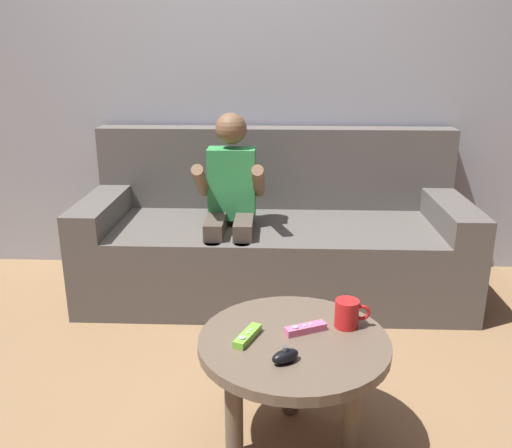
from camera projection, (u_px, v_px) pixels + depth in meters
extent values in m
plane|color=olive|center=(219.00, 418.00, 2.00)|extent=(9.77, 9.77, 0.00)
cube|color=#999EA8|center=(243.00, 58.00, 3.08)|extent=(4.89, 0.05, 2.50)
cube|color=#56514C|center=(274.00, 258.00, 2.97)|extent=(2.03, 0.80, 0.41)
cube|color=#56514C|center=(275.00, 167.00, 3.14)|extent=(2.03, 0.16, 0.46)
cube|color=#56514C|center=(103.00, 208.00, 2.92)|extent=(0.18, 0.80, 0.14)
cube|color=#56514C|center=(449.00, 212.00, 2.85)|extent=(0.18, 0.80, 0.14)
cylinder|color=#4C4238|center=(214.00, 282.00, 2.66)|extent=(0.08, 0.08, 0.41)
cylinder|color=#4C4238|center=(243.00, 283.00, 2.65)|extent=(0.08, 0.08, 0.41)
cube|color=#4C4238|center=(216.00, 226.00, 2.72)|extent=(0.09, 0.30, 0.09)
cube|color=#4C4238|center=(244.00, 226.00, 2.72)|extent=(0.09, 0.30, 0.09)
cube|color=#33934C|center=(232.00, 183.00, 2.81)|extent=(0.24, 0.14, 0.37)
cylinder|color=brown|center=(201.00, 181.00, 2.67)|extent=(0.06, 0.27, 0.21)
cylinder|color=brown|center=(258.00, 181.00, 2.66)|extent=(0.06, 0.27, 0.21)
sphere|color=brown|center=(231.00, 129.00, 2.72)|extent=(0.16, 0.16, 0.16)
cylinder|color=brown|center=(294.00, 343.00, 1.73)|extent=(0.62, 0.62, 0.04)
cylinder|color=brown|center=(234.00, 408.00, 1.75)|extent=(0.06, 0.06, 0.38)
cylinder|color=brown|center=(352.00, 411.00, 1.74)|extent=(0.06, 0.06, 0.38)
cylinder|color=brown|center=(291.00, 366.00, 1.98)|extent=(0.06, 0.06, 0.38)
cube|color=pink|center=(305.00, 329.00, 1.76)|extent=(0.14, 0.09, 0.02)
cylinder|color=#99999E|center=(295.00, 327.00, 1.75)|extent=(0.02, 0.02, 0.00)
cylinder|color=silver|center=(305.00, 325.00, 1.76)|extent=(0.01, 0.01, 0.00)
cylinder|color=silver|center=(310.00, 324.00, 1.77)|extent=(0.01, 0.01, 0.00)
ellipsoid|color=black|center=(285.00, 356.00, 1.59)|extent=(0.10, 0.09, 0.04)
cylinder|color=#4C4C51|center=(285.00, 349.00, 1.58)|extent=(0.02, 0.02, 0.01)
cube|color=#72C638|center=(248.00, 336.00, 1.72)|extent=(0.09, 0.14, 0.02)
cylinder|color=#99999E|center=(242.00, 338.00, 1.68)|extent=(0.02, 0.02, 0.00)
cylinder|color=silver|center=(247.00, 333.00, 1.71)|extent=(0.01, 0.01, 0.00)
cylinder|color=silver|center=(250.00, 330.00, 1.73)|extent=(0.01, 0.01, 0.00)
cylinder|color=red|center=(347.00, 314.00, 1.79)|extent=(0.08, 0.08, 0.09)
torus|color=red|center=(362.00, 313.00, 1.79)|extent=(0.06, 0.01, 0.06)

